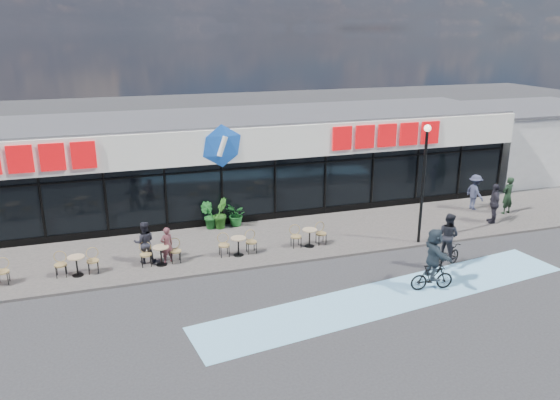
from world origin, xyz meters
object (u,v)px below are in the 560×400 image
Objects in this scene: potted_plant_right at (237,215)px; cyclist_a at (433,260)px; pedestrian_b at (475,192)px; potted_plant_mid at (209,216)px; patron_right at (144,242)px; pedestrian_a at (494,203)px; cyclist_b at (447,246)px; pedestrian_c at (508,195)px; patron_left at (167,245)px; potted_plant_left at (220,213)px; lamp_post at (424,174)px.

potted_plant_right is 9.47m from cyclist_a.
potted_plant_mid is at bearing 82.93° from pedestrian_b.
patron_right is 0.72× the size of cyclist_a.
potted_plant_right is 11.80m from pedestrian_b.
potted_plant_mid is 13.01m from pedestrian_a.
cyclist_b is (6.48, -6.65, 0.25)m from potted_plant_right.
potted_plant_mid is 14.26m from pedestrian_c.
cyclist_b is at bearing -32.04° from pedestrian_a.
patron_left is 9.76m from cyclist_a.
pedestrian_a is (15.61, -0.34, 0.11)m from patron_right.
pedestrian_c reaches higher than potted_plant_right.
potted_plant_right is (1.26, -0.05, -0.08)m from potted_plant_mid.
cyclist_b reaches higher than patron_left.
cyclist_b reaches higher than potted_plant_left.
patron_left is at bearing 173.65° from lamp_post.
patron_left is at bearing 95.76° from pedestrian_b.
cyclist_a is (9.23, -5.22, 0.19)m from patron_right.
pedestrian_c is at bearing -9.70° from potted_plant_left.
lamp_post is 3.05× the size of patron_right.
potted_plant_right is 0.57× the size of pedestrian_a.
lamp_post is 4.63m from cyclist_a.
patron_right reaches higher than patron_left.
cyclist_b is at bearing -97.10° from lamp_post.
patron_left is 10.55m from cyclist_b.
patron_left is at bearing -9.82° from pedestrian_c.
pedestrian_c is (6.02, 1.95, -2.05)m from lamp_post.
potted_plant_left is 0.74× the size of pedestrian_c.
patron_right is 0.88× the size of pedestrian_a.
lamp_post is 10.55m from patron_left.
potted_plant_right is at bearing 121.59° from cyclist_a.
potted_plant_left is at bearing -138.45° from patron_right.
patron_left is 0.77× the size of pedestrian_a.
potted_plant_left is 0.76m from potted_plant_right.
lamp_post reaches higher than potted_plant_right.
pedestrian_a reaches higher than pedestrian_c.
pedestrian_a is at bearing 17.64° from pedestrian_c.
potted_plant_left is 0.83× the size of patron_right.
pedestrian_a reaches higher than pedestrian_b.
patron_right is at bearing -68.86° from pedestrian_a.
pedestrian_a is at bearing -15.67° from potted_plant_right.
patron_left is (-10.25, 1.14, -2.24)m from lamp_post.
potted_plant_mid is 0.85× the size of patron_left.
lamp_post is 2.72× the size of pedestrian_c.
potted_plant_mid is (-8.04, 4.33, -2.35)m from lamp_post.
cyclist_b is at bearing 21.73° from pedestrian_c.
lamp_post reaches higher than cyclist_a.
potted_plant_right is 9.29m from cyclist_b.
potted_plant_right is 0.65× the size of patron_right.
pedestrian_b is at bearing 31.19° from lamp_post.
cyclist_a is (5.71, -8.05, 0.32)m from potted_plant_left.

